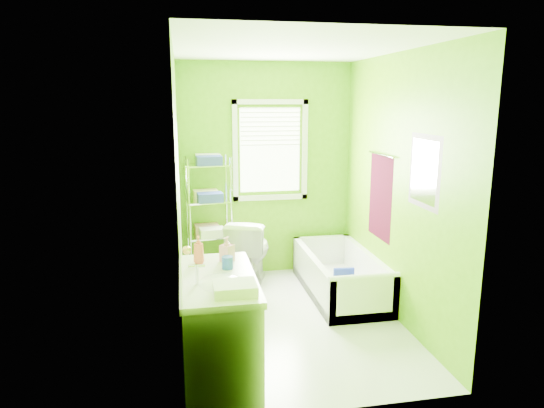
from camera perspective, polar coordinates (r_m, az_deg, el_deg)
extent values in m
plane|color=silver|center=(4.97, 2.28, -13.52)|extent=(2.90, 2.90, 0.00)
cube|color=#599C07|center=(5.96, -0.72, 3.94)|extent=(2.10, 0.04, 2.60)
cube|color=#599C07|center=(3.20, 8.25, -3.46)|extent=(2.10, 0.04, 2.60)
cube|color=#599C07|center=(4.45, -10.89, 0.87)|extent=(0.04, 2.90, 2.60)
cube|color=#599C07|center=(4.90, 14.47, 1.74)|extent=(0.04, 2.90, 2.60)
cube|color=white|center=(4.50, 2.57, 17.84)|extent=(2.10, 2.90, 0.04)
cube|color=white|center=(5.93, -0.23, 6.33)|extent=(0.74, 0.01, 1.01)
cube|color=white|center=(6.00, -0.19, 0.79)|extent=(0.92, 0.05, 0.06)
cube|color=white|center=(5.88, -0.20, 11.94)|extent=(0.92, 0.05, 0.06)
cube|color=white|center=(5.85, -4.36, 6.21)|extent=(0.06, 0.05, 1.22)
cube|color=white|center=(6.00, 3.87, 6.37)|extent=(0.06, 0.05, 1.22)
cube|color=white|center=(5.88, -0.19, 9.11)|extent=(0.72, 0.02, 0.50)
cube|color=white|center=(3.56, -10.52, -6.99)|extent=(0.02, 0.80, 2.00)
sphere|color=gold|center=(3.87, -9.98, -5.38)|extent=(0.07, 0.07, 0.07)
cube|color=#40071A|center=(5.24, 12.63, 0.82)|extent=(0.02, 0.58, 0.90)
cylinder|color=silver|center=(5.16, 12.71, 5.71)|extent=(0.02, 0.62, 0.02)
cube|color=#CC5972|center=(4.37, 17.52, 3.66)|extent=(0.02, 0.54, 0.64)
cube|color=white|center=(4.37, 17.43, 3.65)|extent=(0.01, 0.44, 0.54)
cube|color=white|center=(5.63, 7.92, -9.88)|extent=(0.72, 1.55, 0.10)
cube|color=white|center=(5.47, 4.71, -8.43)|extent=(0.07, 1.55, 0.46)
cube|color=white|center=(5.67, 11.12, -7.87)|extent=(0.07, 1.55, 0.46)
cube|color=white|center=(4.92, 10.73, -11.04)|extent=(0.72, 0.07, 0.46)
cube|color=white|center=(6.23, 5.82, -5.87)|extent=(0.72, 0.07, 0.46)
cylinder|color=white|center=(4.84, 10.84, -8.52)|extent=(0.72, 0.07, 0.07)
cylinder|color=#1327B2|center=(5.39, 8.76, -10.03)|extent=(0.32, 0.32, 0.06)
cylinder|color=yellow|center=(5.37, 8.78, -9.51)|extent=(0.31, 0.31, 0.05)
cube|color=#1327B2|center=(5.46, 8.44, -8.52)|extent=(0.23, 0.05, 0.21)
imported|color=white|center=(5.78, -2.64, -5.48)|extent=(0.69, 0.90, 0.81)
cube|color=white|center=(3.93, -6.27, -14.50)|extent=(0.54, 1.09, 0.79)
cube|color=white|center=(3.76, -6.42, -8.77)|extent=(0.57, 1.12, 0.05)
ellipsoid|color=white|center=(3.63, -5.92, -9.66)|extent=(0.38, 0.49, 0.13)
cylinder|color=silver|center=(3.58, -8.82, -8.31)|extent=(0.03, 0.03, 0.16)
cylinder|color=silver|center=(3.56, -8.86, -7.25)|extent=(0.12, 0.02, 0.02)
imported|color=#DB5B40|center=(4.01, -8.63, -5.35)|extent=(0.10, 0.10, 0.23)
imported|color=pink|center=(4.04, -5.31, -5.30)|extent=(0.14, 0.14, 0.21)
cylinder|color=#1A48AB|center=(3.88, -5.26, -6.89)|extent=(0.09, 0.09, 0.10)
cube|color=white|center=(3.41, -4.39, -9.85)|extent=(0.30, 0.23, 0.07)
cylinder|color=silver|center=(5.60, -9.60, -2.45)|extent=(0.02, 0.02, 1.51)
cylinder|color=silver|center=(5.88, -9.93, -1.76)|extent=(0.02, 0.02, 1.51)
cylinder|color=silver|center=(5.67, -4.78, -2.14)|extent=(0.02, 0.02, 1.51)
cylinder|color=silver|center=(5.95, -5.33, -1.47)|extent=(0.02, 0.02, 1.51)
cube|color=silver|center=(5.95, -7.24, -7.70)|extent=(0.53, 0.36, 0.02)
cube|color=silver|center=(5.82, -7.35, -3.75)|extent=(0.53, 0.36, 0.02)
cube|color=silver|center=(5.72, -7.47, 0.35)|extent=(0.53, 0.36, 0.02)
cube|color=silver|center=(5.65, -7.59, 4.58)|extent=(0.53, 0.36, 0.02)
cube|color=#2B3E9E|center=(5.55, -7.44, 5.09)|extent=(0.30, 0.22, 0.10)
cube|color=white|center=(5.75, -7.55, 5.34)|extent=(0.30, 0.22, 0.10)
cube|color=#2B3E9E|center=(5.61, -7.29, 0.78)|extent=(0.30, 0.22, 0.10)
cube|color=#FFEB9B|center=(5.81, -7.83, 1.15)|extent=(0.30, 0.22, 0.10)
cube|color=white|center=(5.73, -7.05, -3.35)|extent=(0.30, 0.22, 0.10)
cube|color=pink|center=(5.92, -7.69, -2.88)|extent=(0.30, 0.22, 0.10)
cube|color=pink|center=(5.94, -4.89, -6.00)|extent=(0.05, 0.27, 0.47)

